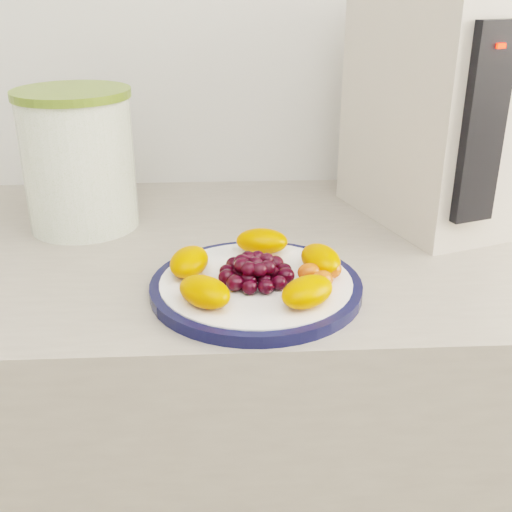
{
  "coord_description": "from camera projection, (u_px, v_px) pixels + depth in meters",
  "views": [
    {
      "loc": [
        -0.13,
        0.33,
        1.27
      ],
      "look_at": [
        -0.09,
        1.04,
        0.95
      ],
      "focal_mm": 45.0,
      "sensor_mm": 36.0,
      "label": 1
    }
  ],
  "objects": [
    {
      "name": "cabinet_face",
      "position": [
        302.0,
        488.0,
        1.15
      ],
      "size": [
        3.48,
        0.58,
        0.84
      ],
      "primitive_type": "cube",
      "color": "#99694A",
      "rests_on": "floor"
    },
    {
      "name": "plate_rim",
      "position": [
        256.0,
        287.0,
        0.8
      ],
      "size": [
        0.26,
        0.26,
        0.01
      ],
      "primitive_type": "cylinder",
      "color": "#0C1033",
      "rests_on": "counter"
    },
    {
      "name": "canister",
      "position": [
        79.0,
        164.0,
        0.97
      ],
      "size": [
        0.22,
        0.22,
        0.2
      ],
      "primitive_type": "cylinder",
      "rotation": [
        0.0,
        0.0,
        -0.39
      ],
      "color": "#496B14",
      "rests_on": "counter"
    },
    {
      "name": "counter",
      "position": [
        302.0,
        475.0,
        1.14
      ],
      "size": [
        3.5,
        0.6,
        0.9
      ],
      "primitive_type": "cube",
      "color": "#9D9485",
      "rests_on": "floor"
    },
    {
      "name": "fruit_plate",
      "position": [
        260.0,
        269.0,
        0.79
      ],
      "size": [
        0.23,
        0.22,
        0.03
      ],
      "color": "#E05E00",
      "rests_on": "plate_face"
    },
    {
      "name": "appliance_led",
      "position": [
        500.0,
        46.0,
        0.79
      ],
      "size": [
        0.01,
        0.01,
        0.01
      ],
      "primitive_type": "cube",
      "rotation": [
        0.0,
        0.0,
        0.33
      ],
      "color": "#FF0C05",
      "rests_on": "appliance_panel"
    },
    {
      "name": "plate_face",
      "position": [
        256.0,
        286.0,
        0.8
      ],
      "size": [
        0.24,
        0.24,
        0.02
      ],
      "primitive_type": "cylinder",
      "color": "white",
      "rests_on": "counter"
    },
    {
      "name": "appliance_body",
      "position": [
        444.0,
        106.0,
        0.98
      ],
      "size": [
        0.28,
        0.33,
        0.35
      ],
      "primitive_type": "cube",
      "rotation": [
        0.0,
        0.0,
        0.33
      ],
      "color": "beige",
      "rests_on": "counter"
    },
    {
      "name": "appliance_panel",
      "position": [
        483.0,
        125.0,
        0.84
      ],
      "size": [
        0.06,
        0.04,
        0.26
      ],
      "primitive_type": "cube",
      "rotation": [
        0.0,
        0.0,
        0.33
      ],
      "color": "black",
      "rests_on": "appliance_body"
    },
    {
      "name": "canister_lid",
      "position": [
        71.0,
        93.0,
        0.93
      ],
      "size": [
        0.22,
        0.22,
        0.01
      ],
      "primitive_type": "cylinder",
      "rotation": [
        0.0,
        0.0,
        -0.39
      ],
      "color": "olive",
      "rests_on": "canister"
    }
  ]
}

